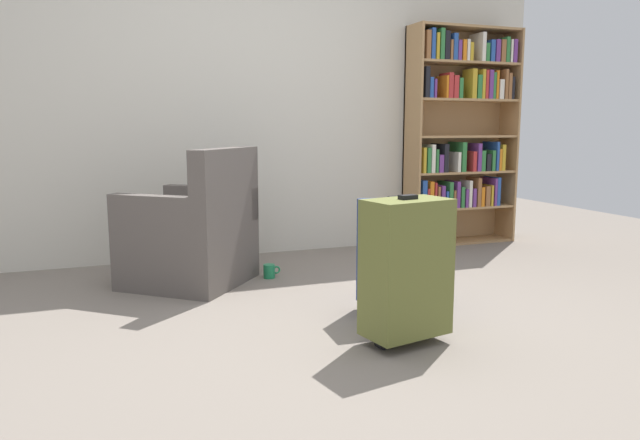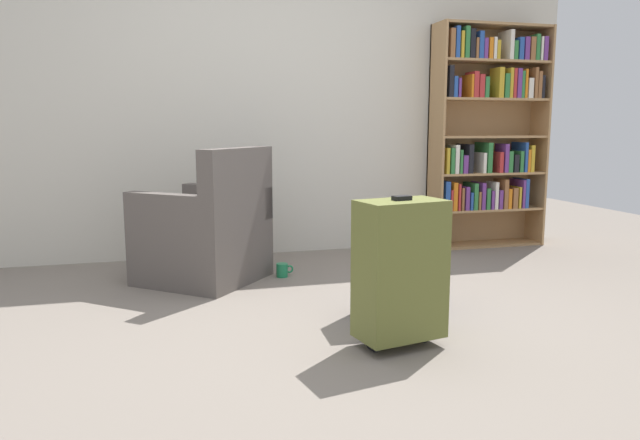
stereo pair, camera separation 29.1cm
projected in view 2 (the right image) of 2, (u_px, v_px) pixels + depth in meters
ground_plane at (335, 331)px, 3.04m from camera, size 9.21×9.21×0.00m
back_wall at (264, 93)px, 4.75m from camera, size 5.27×0.10×2.60m
bookshelf at (487, 129)px, 5.09m from camera, size 1.01×0.29×1.87m
armchair at (207, 235)px, 3.99m from camera, size 0.99×0.99×0.90m
mug at (283, 270)px, 4.13m from camera, size 0.12×0.08×0.10m
suitcase_olive at (400, 269)px, 2.78m from camera, size 0.44×0.31×0.72m
suitcase_navy_blue at (399, 254)px, 3.27m from camera, size 0.38×0.26×0.66m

